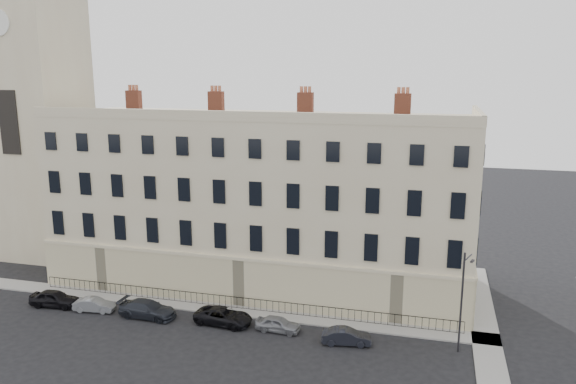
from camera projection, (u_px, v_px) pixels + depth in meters
name	position (u px, v px, depth m)	size (l,w,h in m)	color
ground	(293.00, 350.00, 38.57)	(160.00, 160.00, 0.00)	black
terrace	(261.00, 200.00, 49.73)	(36.22, 12.22, 17.00)	beige
church_tower	(34.00, 71.00, 55.25)	(8.00, 8.13, 44.00)	beige
pavement_terrace	(189.00, 305.00, 45.78)	(48.00, 2.00, 0.12)	gray
pavement_east_return	(483.00, 321.00, 42.85)	(2.00, 24.00, 0.12)	gray
railings	(237.00, 303.00, 45.05)	(35.00, 0.04, 0.96)	black
car_a	(54.00, 298.00, 45.58)	(1.59, 3.96, 1.35)	black
car_b	(94.00, 305.00, 44.66)	(1.14, 3.27, 1.08)	slate
car_c	(148.00, 309.00, 43.58)	(1.86, 4.58, 1.33)	#22252D
car_d	(223.00, 316.00, 42.42)	(2.04, 4.42, 1.23)	black
car_e	(278.00, 324.00, 41.26)	(1.34, 3.33, 1.14)	gray
car_f	(346.00, 336.00, 39.33)	(1.21, 3.47, 1.14)	black
streetlamp	(462.00, 298.00, 37.45)	(0.63, 1.48, 7.11)	#2D2C31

